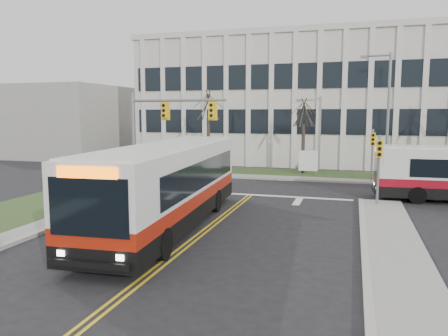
% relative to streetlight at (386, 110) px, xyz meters
% --- Properties ---
extents(ground, '(120.00, 120.00, 0.00)m').
position_rel_streetlight_xyz_m(ground, '(-8.03, -16.20, -5.19)').
color(ground, black).
rests_on(ground, ground).
extents(sidewalk_east, '(2.00, 26.00, 0.14)m').
position_rel_streetlight_xyz_m(sidewalk_east, '(-0.53, -21.20, -5.12)').
color(sidewalk_east, '#9E9B93').
rests_on(sidewalk_east, ground).
extents(sidewalk_cross, '(44.00, 1.60, 0.14)m').
position_rel_streetlight_xyz_m(sidewalk_cross, '(-3.03, -1.00, -5.12)').
color(sidewalk_cross, '#9E9B93').
rests_on(sidewalk_cross, ground).
extents(building_lawn, '(44.00, 5.00, 0.12)m').
position_rel_streetlight_xyz_m(building_lawn, '(-3.03, 1.80, -5.13)').
color(building_lawn, '#344C20').
rests_on(building_lawn, ground).
extents(office_building, '(40.00, 16.00, 12.00)m').
position_rel_streetlight_xyz_m(office_building, '(-3.03, 13.80, 0.81)').
color(office_building, silver).
rests_on(office_building, ground).
extents(building_annex, '(12.00, 12.00, 8.00)m').
position_rel_streetlight_xyz_m(building_annex, '(-34.03, 9.80, -1.19)').
color(building_annex, '#9E9B93').
rests_on(building_annex, ground).
extents(mast_arm_signal, '(6.11, 0.38, 6.20)m').
position_rel_streetlight_xyz_m(mast_arm_signal, '(-13.65, -9.04, -0.94)').
color(mast_arm_signal, slate).
rests_on(mast_arm_signal, ground).
extents(signal_pole_near, '(0.34, 0.39, 3.80)m').
position_rel_streetlight_xyz_m(signal_pole_near, '(-0.83, -9.30, -2.69)').
color(signal_pole_near, slate).
rests_on(signal_pole_near, ground).
extents(signal_pole_far, '(0.34, 0.39, 3.80)m').
position_rel_streetlight_xyz_m(signal_pole_far, '(-0.83, -0.80, -2.69)').
color(signal_pole_far, slate).
rests_on(signal_pole_far, ground).
extents(streetlight, '(2.15, 0.25, 9.20)m').
position_rel_streetlight_xyz_m(streetlight, '(0.00, 0.00, 0.00)').
color(streetlight, slate).
rests_on(streetlight, ground).
extents(directory_sign, '(1.50, 0.12, 2.00)m').
position_rel_streetlight_xyz_m(directory_sign, '(-5.53, 1.30, -4.02)').
color(directory_sign, slate).
rests_on(directory_sign, ground).
extents(tree_left, '(1.80, 1.80, 7.70)m').
position_rel_streetlight_xyz_m(tree_left, '(-14.03, 1.80, 0.32)').
color(tree_left, '#42352B').
rests_on(tree_left, ground).
extents(tree_mid, '(1.80, 1.80, 6.82)m').
position_rel_streetlight_xyz_m(tree_mid, '(-6.03, 2.00, -0.31)').
color(tree_mid, '#42352B').
rests_on(tree_mid, ground).
extents(bus_main, '(3.76, 13.43, 3.54)m').
position_rel_streetlight_xyz_m(bus_main, '(-9.77, -16.32, -3.43)').
color(bus_main, silver).
rests_on(bus_main, ground).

